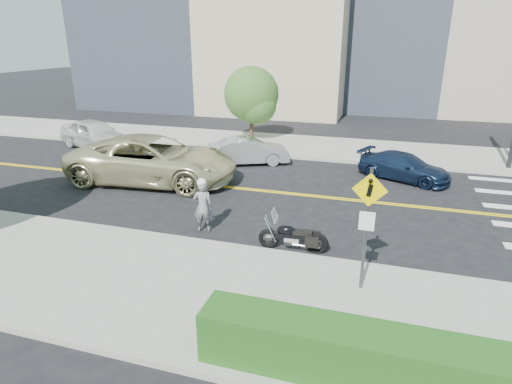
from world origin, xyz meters
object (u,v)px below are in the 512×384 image
Objects in this scene: pedestrian_sign at (367,218)px; motorcycle at (294,231)px; parked_car_silver at (249,151)px; motorcyclist at (203,205)px; parked_car_blue at (404,167)px; suv at (153,160)px; parked_car_white at (95,134)px.

motorcycle is at bearing 139.82° from pedestrian_sign.
parked_car_silver is (-6.03, 9.86, -1.32)m from pedestrian_sign.
motorcyclist is 7.77m from parked_car_silver.
motorcyclist is at bearing 164.19° from parked_car_blue.
suv is 7.45m from parked_car_white.
pedestrian_sign is 2.98m from motorcycle.
pedestrian_sign is 0.77× the size of parked_car_blue.
suv is 1.81× the size of parked_car_silver.
parked_car_blue is at bearing -148.32° from motorcyclist.
parked_car_white is at bearing 111.14° from parked_car_blue.
parked_car_white reaches higher than parked_car_silver.
parked_car_white is at bearing 145.58° from pedestrian_sign.
pedestrian_sign is 10.91m from suv.
parked_car_blue is (16.23, -0.84, -0.22)m from parked_car_white.
parked_car_white is at bearing -57.52° from motorcyclist.
motorcycle is at bearing -177.62° from parked_car_silver.
motorcyclist is 0.38× the size of parked_car_white.
motorcyclist reaches higher than parked_car_white.
parked_car_white is (-15.11, 10.35, -1.17)m from pedestrian_sign.
parked_car_white is (-10.07, 8.19, -0.09)m from motorcyclist.
suv reaches higher than motorcyclist.
suv is 1.79× the size of parked_car_blue.
motorcyclist reaches higher than motorcycle.
pedestrian_sign is 11.64m from parked_car_silver.
suv is (-9.01, 6.07, -0.99)m from pedestrian_sign.
motorcyclist is 5.58m from suv.
parked_car_blue is (3.15, 7.80, -0.03)m from motorcycle.
suv is 10.71m from parked_car_blue.
parked_car_silver is 0.99× the size of parked_car_blue.
parked_car_silver is (-4.00, 8.15, 0.04)m from motorcycle.
motorcyclist is at bearing 163.59° from parked_car_silver.
parked_car_blue is at bearing -76.58° from suv.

